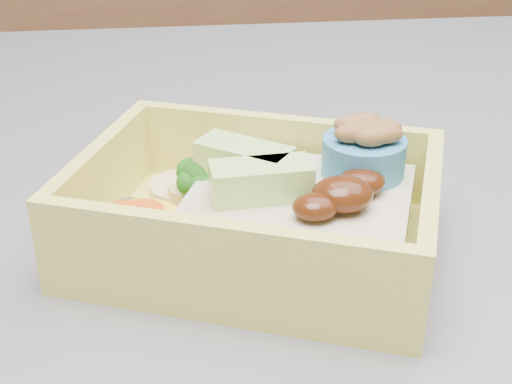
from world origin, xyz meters
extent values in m
cube|color=brown|center=(0.00, 1.20, 0.45)|extent=(3.20, 0.60, 0.90)
cube|color=#E1D95D|center=(-0.21, -0.17, 0.92)|extent=(0.24, 0.20, 0.01)
cube|color=#E1D95D|center=(-0.18, -0.11, 0.95)|extent=(0.19, 0.08, 0.05)
cube|color=#E1D95D|center=(-0.23, -0.23, 0.95)|extent=(0.19, 0.08, 0.05)
cube|color=#E1D95D|center=(-0.12, -0.20, 0.95)|extent=(0.05, 0.12, 0.05)
cube|color=#E1D95D|center=(-0.29, -0.14, 0.95)|extent=(0.05, 0.12, 0.05)
cube|color=tan|center=(-0.18, -0.18, 0.94)|extent=(0.15, 0.15, 0.03)
ellipsoid|color=#381608|center=(-0.16, -0.20, 0.97)|extent=(0.04, 0.04, 0.02)
ellipsoid|color=#381608|center=(-0.15, -0.18, 0.97)|extent=(0.03, 0.03, 0.01)
ellipsoid|color=#381608|center=(-0.18, -0.20, 0.97)|extent=(0.03, 0.03, 0.01)
cube|color=#B2E879|center=(-0.20, -0.18, 0.97)|extent=(0.06, 0.03, 0.02)
cube|color=#B2E879|center=(-0.21, -0.15, 0.97)|extent=(0.06, 0.05, 0.02)
cylinder|color=#6AA95B|center=(-0.24, -0.14, 0.94)|extent=(0.01, 0.01, 0.02)
sphere|color=#1E6216|center=(-0.24, -0.14, 0.96)|extent=(0.02, 0.02, 0.02)
sphere|color=#1E6216|center=(-0.23, -0.14, 0.96)|extent=(0.02, 0.02, 0.02)
sphere|color=#1E6216|center=(-0.24, -0.13, 0.96)|extent=(0.02, 0.02, 0.02)
sphere|color=#1E6216|center=(-0.24, -0.15, 0.95)|extent=(0.02, 0.02, 0.02)
sphere|color=#1E6216|center=(-0.24, -0.15, 0.95)|extent=(0.02, 0.02, 0.02)
sphere|color=#1E6216|center=(-0.23, -0.13, 0.95)|extent=(0.02, 0.02, 0.02)
cylinder|color=yellow|center=(-0.27, -0.18, 0.94)|extent=(0.05, 0.05, 0.02)
cylinder|color=#D55112|center=(-0.27, -0.18, 0.95)|extent=(0.03, 0.03, 0.00)
cylinder|color=#D55112|center=(-0.28, -0.18, 0.96)|extent=(0.03, 0.03, 0.00)
cylinder|color=tan|center=(-0.25, -0.11, 0.93)|extent=(0.04, 0.04, 0.01)
cylinder|color=tan|center=(-0.23, -0.13, 0.94)|extent=(0.04, 0.04, 0.01)
ellipsoid|color=silver|center=(-0.21, -0.12, 0.94)|extent=(0.02, 0.02, 0.02)
ellipsoid|color=silver|center=(-0.28, -0.15, 0.94)|extent=(0.02, 0.02, 0.02)
cylinder|color=teal|center=(-0.14, -0.16, 0.97)|extent=(0.05, 0.05, 0.02)
ellipsoid|color=brown|center=(-0.14, -0.16, 0.99)|extent=(0.02, 0.02, 0.01)
ellipsoid|color=brown|center=(-0.13, -0.16, 0.99)|extent=(0.02, 0.02, 0.01)
ellipsoid|color=brown|center=(-0.15, -0.15, 0.99)|extent=(0.02, 0.02, 0.01)
ellipsoid|color=brown|center=(-0.14, -0.17, 0.99)|extent=(0.02, 0.02, 0.01)
ellipsoid|color=brown|center=(-0.15, -0.16, 0.99)|extent=(0.02, 0.02, 0.01)
ellipsoid|color=brown|center=(-0.13, -0.16, 0.99)|extent=(0.02, 0.02, 0.01)
ellipsoid|color=brown|center=(-0.14, -0.15, 0.99)|extent=(0.02, 0.02, 0.01)
camera|label=1|loc=(-0.25, -0.52, 1.15)|focal=50.00mm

